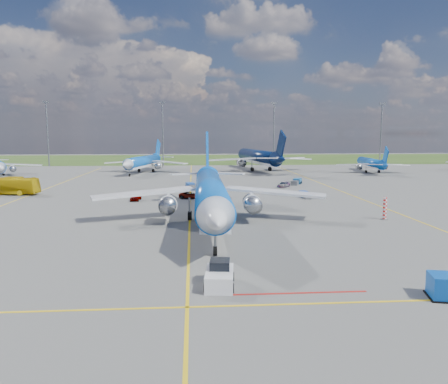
{
  "coord_description": "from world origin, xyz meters",
  "views": [
    {
      "loc": [
        0.44,
        -47.7,
        11.41
      ],
      "look_at": [
        4.43,
        7.4,
        4.0
      ],
      "focal_mm": 35.0,
      "sensor_mm": 36.0,
      "label": 1
    }
  ],
  "objects": [
    {
      "name": "apron_bus",
      "position": [
        -34.49,
        36.45,
        1.67
      ],
      "size": [
        12.26,
        4.45,
        3.34
      ],
      "primitive_type": "imported",
      "rotation": [
        0.0,
        0.0,
        1.43
      ],
      "color": "gold",
      "rests_on": "ground"
    },
    {
      "name": "service_car_b",
      "position": [
        0.07,
        29.02,
        0.59
      ],
      "size": [
        4.39,
        2.28,
        1.18
      ],
      "primitive_type": "imported",
      "rotation": [
        0.0,
        0.0,
        1.49
      ],
      "color": "#999999",
      "rests_on": "ground"
    },
    {
      "name": "pushback_tug",
      "position": [
        2.4,
        -16.03,
        0.76
      ],
      "size": [
        2.44,
        5.61,
        1.87
      ],
      "rotation": [
        0.0,
        0.0,
        -0.1
      ],
      "color": "silver",
      "rests_on": "ground"
    },
    {
      "name": "grass_strip",
      "position": [
        0.0,
        150.0,
        0.0
      ],
      "size": [
        400.0,
        80.0,
        0.01
      ],
      "primitive_type": "cube",
      "color": "#2D4719",
      "rests_on": "ground"
    },
    {
      "name": "ground",
      "position": [
        0.0,
        0.0,
        0.0
      ],
      "size": [
        400.0,
        400.0,
        0.0
      ],
      "primitive_type": "plane",
      "color": "#545452",
      "rests_on": "ground"
    },
    {
      "name": "service_car_c",
      "position": [
        19.88,
        43.87,
        0.58
      ],
      "size": [
        3.75,
        4.17,
        1.16
      ],
      "primitive_type": "imported",
      "rotation": [
        0.0,
        0.0,
        -0.66
      ],
      "color": "#999999",
      "rests_on": "ground"
    },
    {
      "name": "bg_jet_n",
      "position": [
        20.96,
        87.67,
        0.0
      ],
      "size": [
        41.87,
        50.94,
        12.04
      ],
      "primitive_type": null,
      "rotation": [
        0.0,
        0.0,
        3.3
      ],
      "color": "#07173B",
      "rests_on": "ground"
    },
    {
      "name": "warning_post",
      "position": [
        26.0,
        8.0,
        1.5
      ],
      "size": [
        0.5,
        0.5,
        3.0
      ],
      "primitive_type": "cylinder",
      "color": "red",
      "rests_on": "ground"
    },
    {
      "name": "baggage_tug_e",
      "position": [
        23.93,
        49.11,
        0.57
      ],
      "size": [
        3.52,
        5.52,
        1.21
      ],
      "rotation": [
        0.0,
        0.0,
        -0.42
      ],
      "color": "#185891",
      "rests_on": "ground"
    },
    {
      "name": "floodlight_masts",
      "position": [
        10.0,
        110.0,
        12.56
      ],
      "size": [
        202.2,
        0.5,
        22.7
      ],
      "color": "slate",
      "rests_on": "ground"
    },
    {
      "name": "uld_container",
      "position": [
        17.77,
        -19.59,
        0.83
      ],
      "size": [
        2.11,
        2.42,
        1.67
      ],
      "primitive_type": "cube",
      "rotation": [
        0.0,
        0.0,
        -0.24
      ],
      "color": "#0B45A1",
      "rests_on": "ground"
    },
    {
      "name": "service_car_a",
      "position": [
        -9.33,
        27.28,
        0.63
      ],
      "size": [
        1.77,
        3.82,
        1.27
      ],
      "primitive_type": "imported",
      "rotation": [
        0.0,
        0.0,
        -0.07
      ],
      "color": "#999999",
      "rests_on": "ground"
    },
    {
      "name": "baggage_tug_w",
      "position": [
        20.58,
        28.63,
        0.48
      ],
      "size": [
        1.31,
        4.58,
        1.03
      ],
      "rotation": [
        0.0,
        0.0,
        0.0
      ],
      "color": "#19419B",
      "rests_on": "ground"
    },
    {
      "name": "taxiway_lines",
      "position": [
        0.17,
        27.7,
        0.01
      ],
      "size": [
        60.25,
        160.0,
        0.02
      ],
      "color": "yellow",
      "rests_on": "ground"
    },
    {
      "name": "bg_jet_ne",
      "position": [
        53.43,
        78.49,
        0.0
      ],
      "size": [
        26.07,
        32.35,
        7.85
      ],
      "primitive_type": null,
      "rotation": [
        0.0,
        0.0,
        3.03
      ],
      "color": "#0D55B8",
      "rests_on": "ground"
    },
    {
      "name": "main_airliner",
      "position": [
        2.67,
        6.67,
        0.0
      ],
      "size": [
        33.72,
        43.96,
        11.4
      ],
      "primitive_type": null,
      "rotation": [
        0.0,
        0.0,
        -0.01
      ],
      "color": "#0D55B8",
      "rests_on": "ground"
    },
    {
      "name": "bg_jet_nnw",
      "position": [
        -13.94,
        81.73,
        0.0
      ],
      "size": [
        33.89,
        40.45,
        9.33
      ],
      "primitive_type": null,
      "rotation": [
        0.0,
        0.0,
        -0.21
      ],
      "color": "#0D55B8",
      "rests_on": "ground"
    },
    {
      "name": "baggage_tug_c",
      "position": [
        0.12,
        42.54,
        0.55
      ],
      "size": [
        2.43,
        5.43,
        1.18
      ],
      "rotation": [
        0.0,
        0.0,
        0.2
      ],
      "color": "#1A4AA0",
      "rests_on": "ground"
    }
  ]
}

